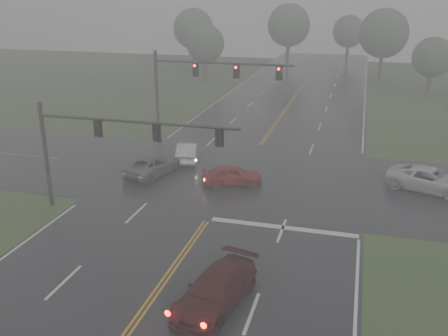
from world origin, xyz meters
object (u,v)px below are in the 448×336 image
(signal_gantry_near, at_px, (101,139))
(pickup_white, at_px, (429,191))
(sedan_maroon, at_px, (216,305))
(sedan_red, at_px, (232,185))
(sedan_silver, at_px, (188,160))
(car_grey, at_px, (154,174))
(signal_gantry_far, at_px, (196,78))

(signal_gantry_near, bearing_deg, pickup_white, 24.62)
(sedan_maroon, xyz_separation_m, sedan_red, (-2.89, 14.01, 0.00))
(sedan_silver, distance_m, car_grey, 3.95)
(sedan_red, bearing_deg, pickup_white, -99.05)
(pickup_white, relative_size, signal_gantry_near, 0.45)
(sedan_maroon, relative_size, pickup_white, 0.93)
(pickup_white, distance_m, signal_gantry_near, 22.03)
(sedan_silver, relative_size, car_grey, 0.89)
(car_grey, bearing_deg, signal_gantry_near, 103.98)
(sedan_silver, xyz_separation_m, signal_gantry_near, (-1.56, -10.71, 4.69))
(sedan_silver, xyz_separation_m, pickup_white, (18.01, -1.74, 0.00))
(sedan_silver, height_order, car_grey, sedan_silver)
(sedan_red, relative_size, car_grey, 0.84)
(sedan_silver, height_order, pickup_white, pickup_white)
(sedan_red, distance_m, sedan_silver, 6.38)
(pickup_white, xyz_separation_m, signal_gantry_far, (-19.52, 8.73, 5.43))
(sedan_red, height_order, signal_gantry_far, signal_gantry_far)
(sedan_silver, height_order, signal_gantry_near, signal_gantry_near)
(car_grey, relative_size, signal_gantry_near, 0.41)
(sedan_red, xyz_separation_m, car_grey, (-6.18, 0.55, 0.00))
(sedan_maroon, bearing_deg, sedan_red, 113.88)
(sedan_maroon, height_order, pickup_white, pickup_white)
(sedan_red, height_order, car_grey, sedan_red)
(sedan_silver, relative_size, pickup_white, 0.80)
(sedan_maroon, relative_size, car_grey, 1.03)
(car_grey, xyz_separation_m, signal_gantry_near, (-0.15, -7.02, 4.69))
(signal_gantry_near, xyz_separation_m, signal_gantry_far, (0.05, 17.69, 0.75))
(sedan_silver, bearing_deg, sedan_maroon, 98.95)
(pickup_white, xyz_separation_m, signal_gantry_near, (-19.57, -8.97, 4.69))
(pickup_white, height_order, signal_gantry_far, signal_gantry_far)
(car_grey, xyz_separation_m, signal_gantry_far, (-0.10, 10.67, 5.43))
(car_grey, bearing_deg, sedan_maroon, 137.14)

